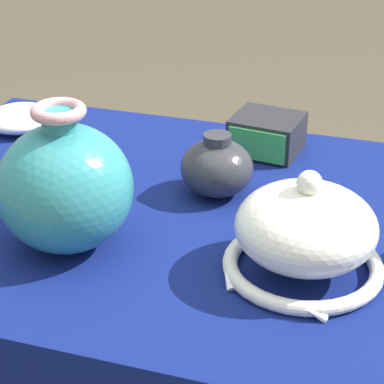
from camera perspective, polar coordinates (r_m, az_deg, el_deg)
The scene contains 6 objects.
display_table at distance 1.25m, azimuth 2.31°, elevation -5.02°, with size 1.22×0.77×0.72m.
vase_tall_bulbous at distance 1.12m, azimuth -9.65°, elevation 0.41°, with size 0.20×0.20×0.23m.
vase_dome_bell at distance 1.07m, azimuth 8.63°, elevation -3.20°, with size 0.24×0.24×0.16m.
mosaic_tile_box at distance 1.45m, azimuth 5.70°, elevation 4.40°, with size 0.14×0.13×0.07m.
bowl_shallow_porcelain at distance 1.59m, azimuth -12.95°, elevation 5.51°, with size 0.14×0.14×0.05m, color white.
jar_round_charcoal at distance 1.28m, azimuth 1.91°, elevation 1.90°, with size 0.13×0.13×0.11m.
Camera 1 is at (0.27, -1.03, 1.33)m, focal length 70.00 mm.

